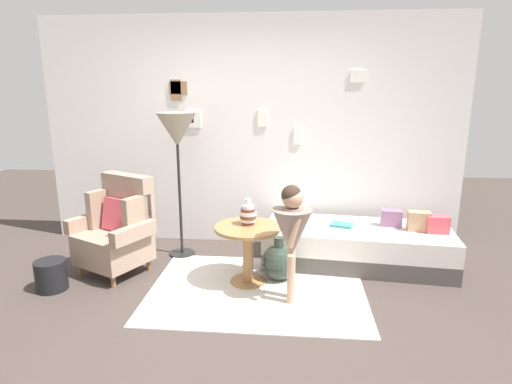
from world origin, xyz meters
TOP-DOWN VIEW (x-y plane):
  - ground_plane at (0.00, 0.00)m, footprint 12.00×12.00m
  - gallery_wall at (-0.00, 1.95)m, footprint 4.80×0.12m
  - rug at (0.19, 0.62)m, footprint 1.96×1.46m
  - armchair at (-1.24, 0.94)m, footprint 0.90×0.81m
  - daybed at (1.18, 1.33)m, footprint 1.97×0.99m
  - pillow_head at (1.94, 1.23)m, footprint 0.22×0.13m
  - pillow_mid at (1.77, 1.28)m, footprint 0.23×0.14m
  - pillow_back at (1.53, 1.41)m, footprint 0.23×0.15m
  - side_table at (0.09, 0.77)m, footprint 0.62×0.62m
  - vase_striped at (0.09, 0.83)m, footprint 0.16×0.16m
  - floor_lamp at (-0.72, 1.41)m, footprint 0.42×0.42m
  - person_child at (0.50, 0.45)m, footprint 0.34×0.34m
  - book_on_daybed at (1.02, 1.35)m, footprint 0.26×0.22m
  - demijohn_near at (0.38, 0.88)m, footprint 0.34×0.34m
  - magazine_basket at (-1.70, 0.47)m, footprint 0.28×0.28m

SIDE VIEW (x-z plane):
  - ground_plane at x=0.00m, z-range 0.00..0.00m
  - rug at x=0.19m, z-range 0.00..0.01m
  - magazine_basket at x=-1.70m, z-range 0.00..0.28m
  - demijohn_near at x=0.38m, z-range -0.04..0.39m
  - daybed at x=1.18m, z-range 0.00..0.40m
  - side_table at x=0.09m, z-range 0.13..0.69m
  - book_on_daybed at x=1.02m, z-range 0.40..0.43m
  - armchair at x=-1.24m, z-range -0.05..0.92m
  - pillow_back at x=1.53m, z-range 0.40..0.57m
  - pillow_head at x=1.94m, z-range 0.40..0.57m
  - pillow_mid at x=1.77m, z-range 0.40..0.60m
  - person_child at x=0.50m, z-range 0.14..1.18m
  - vase_striped at x=0.09m, z-range 0.54..0.79m
  - gallery_wall at x=0.00m, z-range 0.00..2.60m
  - floor_lamp at x=-0.72m, z-range 0.56..2.12m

